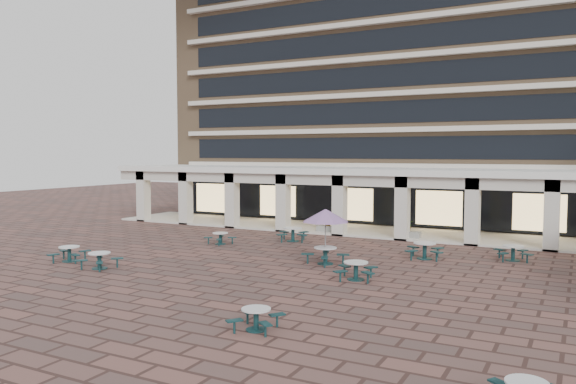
% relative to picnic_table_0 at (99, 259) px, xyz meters
% --- Properties ---
extents(ground, '(120.00, 120.00, 0.00)m').
position_rel_picnic_table_0_xyz_m(ground, '(7.96, 2.80, -0.46)').
color(ground, brown).
rests_on(ground, ground).
extents(apartment_building, '(40.00, 15.50, 25.20)m').
position_rel_picnic_table_0_xyz_m(apartment_building, '(7.96, 28.27, 12.14)').
color(apartment_building, '#8E6F50').
rests_on(apartment_building, ground).
extents(retail_arcade, '(42.00, 6.60, 4.40)m').
position_rel_picnic_table_0_xyz_m(retail_arcade, '(7.96, 17.60, 2.54)').
color(retail_arcade, white).
rests_on(retail_arcade, ground).
extents(picnic_table_0, '(1.76, 1.76, 0.77)m').
position_rel_picnic_table_0_xyz_m(picnic_table_0, '(0.00, 0.00, 0.00)').
color(picnic_table_0, '#123236').
rests_on(picnic_table_0, ground).
extents(picnic_table_2, '(1.70, 1.70, 0.69)m').
position_rel_picnic_table_0_xyz_m(picnic_table_2, '(11.24, -4.43, -0.05)').
color(picnic_table_2, '#123236').
rests_on(picnic_table_2, ground).
extents(picnic_table_6, '(2.33, 2.33, 2.69)m').
position_rel_picnic_table_0_xyz_m(picnic_table_6, '(8.94, 5.95, 1.83)').
color(picnic_table_6, '#123236').
rests_on(picnic_table_6, ground).
extents(picnic_table_7, '(2.03, 2.03, 0.79)m').
position_rel_picnic_table_0_xyz_m(picnic_table_7, '(11.49, 3.43, 0.01)').
color(picnic_table_7, '#123236').
rests_on(picnic_table_7, ground).
extents(picnic_table_8, '(2.09, 2.09, 0.76)m').
position_rel_picnic_table_0_xyz_m(picnic_table_8, '(-2.69, 0.59, -0.00)').
color(picnic_table_8, '#123236').
rests_on(picnic_table_8, ground).
extents(picnic_table_9, '(1.82, 1.82, 0.69)m').
position_rel_picnic_table_0_xyz_m(picnic_table_9, '(0.95, 8.54, -0.05)').
color(picnic_table_9, '#123236').
rests_on(picnic_table_9, ground).
extents(picnic_table_10, '(2.14, 2.14, 0.85)m').
position_rel_picnic_table_0_xyz_m(picnic_table_10, '(12.91, 9.54, 0.05)').
color(picnic_table_10, '#123236').
rests_on(picnic_table_10, ground).
extents(picnic_table_12, '(2.29, 2.29, 0.85)m').
position_rel_picnic_table_0_xyz_m(picnic_table_12, '(4.28, 11.54, 0.05)').
color(picnic_table_12, '#123236').
rests_on(picnic_table_12, ground).
extents(picnic_table_13, '(2.02, 2.02, 0.77)m').
position_rel_picnic_table_0_xyz_m(picnic_table_13, '(16.97, 11.17, 0.00)').
color(picnic_table_13, '#123236').
rests_on(picnic_table_13, ground).
extents(planter_left, '(1.50, 0.79, 1.34)m').
position_rel_picnic_table_0_xyz_m(planter_left, '(4.82, 15.70, 0.11)').
color(planter_left, gray).
rests_on(planter_left, ground).
extents(planter_right, '(1.50, 0.66, 1.16)m').
position_rel_picnic_table_0_xyz_m(planter_right, '(10.34, 15.70, -0.03)').
color(planter_right, gray).
rests_on(planter_right, ground).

